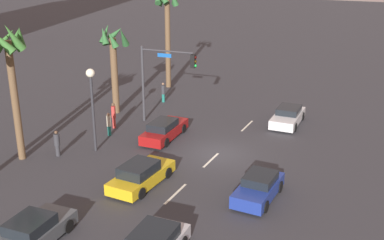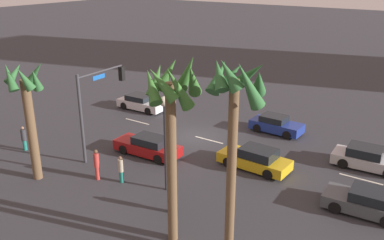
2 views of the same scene
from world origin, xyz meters
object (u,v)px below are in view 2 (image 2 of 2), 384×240
pedestrian_0 (24,138)px  pedestrian_1 (121,169)px  pedestrian_2 (97,164)px  palm_tree_1 (236,107)px  car_2 (365,202)px  car_3 (148,146)px  car_5 (255,159)px  palm_tree_0 (27,101)px  car_1 (367,158)px  car_4 (276,125)px  traffic_signal (97,98)px  streetlamp (165,125)px  palm_tree_3 (172,108)px  pedestrian_3 (173,197)px  car_0 (141,103)px

pedestrian_0 → pedestrian_1: size_ratio=1.03×
pedestrian_2 → palm_tree_1: bearing=169.1°
car_2 → car_3: car_3 is taller
car_5 → palm_tree_0: (10.20, 8.48, 4.22)m
palm_tree_0 → car_1: bearing=-142.0°
car_3 → pedestrian_2: pedestrian_2 is taller
car_4 → traffic_signal: size_ratio=0.68×
car_2 → streetlamp: (9.86, 3.86, 3.32)m
palm_tree_1 → palm_tree_3: 2.92m
car_1 → pedestrian_3: bearing=57.4°
pedestrian_1 → pedestrian_3: pedestrian_3 is taller
traffic_signal → car_0: bearing=-65.8°
car_4 → traffic_signal: 13.58m
traffic_signal → palm_tree_0: palm_tree_0 is taller
car_2 → pedestrian_0: 21.86m
car_3 → pedestrian_1: 4.01m
streetlamp → car_2: bearing=-158.6°
car_0 → car_3: size_ratio=0.94×
pedestrian_1 → palm_tree_3: 8.51m
car_2 → car_4: bearing=-43.3°
car_2 → pedestrian_2: size_ratio=2.11×
pedestrian_0 → palm_tree_3: (-14.53, 2.36, 5.55)m
car_3 → palm_tree_3: size_ratio=0.54×
car_1 → pedestrian_1: (11.46, 10.07, 0.26)m
traffic_signal → pedestrian_2: size_ratio=3.02×
car_4 → streetlamp: 12.24m
pedestrian_2 → pedestrian_3: bearing=176.6°
car_1 → pedestrian_2: bearing=39.5°
car_2 → car_4: 11.40m
car_3 → pedestrian_2: (0.26, 4.39, 0.42)m
car_5 → pedestrian_0: 15.73m
pedestrian_0 → car_3: bearing=-151.0°
pedestrian_0 → palm_tree_0: 6.10m
pedestrian_1 → streetlamp: bearing=-163.9°
pedestrian_0 → palm_tree_1: (-17.40, 2.16, 6.05)m
car_2 → car_5: 7.05m
car_2 → traffic_signal: (16.46, 2.51, 3.34)m
palm_tree_3 → car_3: bearing=-43.1°
car_3 → palm_tree_3: palm_tree_3 is taller
pedestrian_2 → car_0: bearing=-60.8°
traffic_signal → pedestrian_1: 5.39m
car_5 → pedestrian_2: size_ratio=2.36×
car_1 → traffic_signal: 17.59m
car_0 → palm_tree_1: (-16.51, 13.41, 6.36)m
car_2 → palm_tree_3: bearing=47.5°
palm_tree_0 → palm_tree_3: bearing=178.4°
car_4 → pedestrian_3: (-0.16, 13.37, 0.28)m
car_1 → streetlamp: bearing=46.7°
car_4 → traffic_signal: traffic_signal is taller
traffic_signal → car_1: bearing=-152.6°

